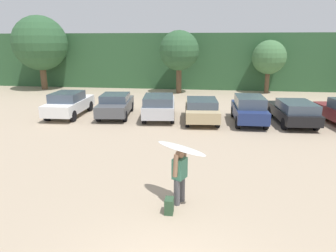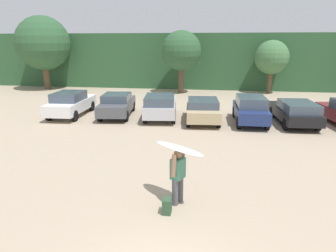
{
  "view_description": "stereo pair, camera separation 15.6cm",
  "coord_description": "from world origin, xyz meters",
  "px_view_note": "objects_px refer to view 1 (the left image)",
  "views": [
    {
      "loc": [
        0.71,
        -4.75,
        4.7
      ],
      "look_at": [
        -0.96,
        7.7,
        1.22
      ],
      "focal_mm": 32.55,
      "sensor_mm": 36.0,
      "label": 1
    },
    {
      "loc": [
        0.87,
        -4.73,
        4.7
      ],
      "look_at": [
        -0.96,
        7.7,
        1.22
      ],
      "focal_mm": 32.55,
      "sensor_mm": 36.0,
      "label": 2
    }
  ],
  "objects_px": {
    "parked_car_black": "(293,111)",
    "backpack_dropped": "(169,206)",
    "surfboard_white": "(181,148)",
    "parked_car_silver": "(159,105)",
    "person_adult": "(180,173)",
    "parked_car_navy": "(249,109)",
    "parked_car_tan": "(201,109)",
    "parked_car_dark_gray": "(116,104)",
    "parked_car_white": "(69,103)"
  },
  "relations": [
    {
      "from": "parked_car_tan",
      "to": "parked_car_white",
      "type": "bearing_deg",
      "value": 83.42
    },
    {
      "from": "parked_car_navy",
      "to": "backpack_dropped",
      "type": "distance_m",
      "value": 11.1
    },
    {
      "from": "backpack_dropped",
      "to": "surfboard_white",
      "type": "bearing_deg",
      "value": 69.82
    },
    {
      "from": "backpack_dropped",
      "to": "parked_car_black",
      "type": "bearing_deg",
      "value": 60.78
    },
    {
      "from": "surfboard_white",
      "to": "backpack_dropped",
      "type": "bearing_deg",
      "value": 107.67
    },
    {
      "from": "parked_car_silver",
      "to": "parked_car_black",
      "type": "xyz_separation_m",
      "value": [
        8.04,
        -0.25,
        -0.07
      ]
    },
    {
      "from": "parked_car_black",
      "to": "person_adult",
      "type": "xyz_separation_m",
      "value": [
        -5.74,
        -10.06,
        0.19
      ]
    },
    {
      "from": "parked_car_white",
      "to": "parked_car_navy",
      "type": "bearing_deg",
      "value": -93.4
    },
    {
      "from": "parked_car_white",
      "to": "surfboard_white",
      "type": "relative_size",
      "value": 2.59
    },
    {
      "from": "parked_car_dark_gray",
      "to": "parked_car_black",
      "type": "relative_size",
      "value": 0.96
    },
    {
      "from": "parked_car_black",
      "to": "surfboard_white",
      "type": "bearing_deg",
      "value": 146.64
    },
    {
      "from": "parked_car_silver",
      "to": "parked_car_black",
      "type": "height_order",
      "value": "parked_car_silver"
    },
    {
      "from": "person_adult",
      "to": "surfboard_white",
      "type": "height_order",
      "value": "surfboard_white"
    },
    {
      "from": "parked_car_dark_gray",
      "to": "parked_car_black",
      "type": "height_order",
      "value": "parked_car_dark_gray"
    },
    {
      "from": "parked_car_silver",
      "to": "backpack_dropped",
      "type": "height_order",
      "value": "parked_car_silver"
    },
    {
      "from": "parked_car_tan",
      "to": "parked_car_navy",
      "type": "xyz_separation_m",
      "value": [
        2.81,
        0.02,
        0.1
      ]
    },
    {
      "from": "parked_car_white",
      "to": "parked_car_black",
      "type": "bearing_deg",
      "value": -92.58
    },
    {
      "from": "surfboard_white",
      "to": "backpack_dropped",
      "type": "relative_size",
      "value": 3.94
    },
    {
      "from": "parked_car_white",
      "to": "person_adult",
      "type": "distance_m",
      "value": 13.11
    },
    {
      "from": "parked_car_silver",
      "to": "person_adult",
      "type": "distance_m",
      "value": 10.56
    },
    {
      "from": "parked_car_navy",
      "to": "person_adult",
      "type": "relative_size",
      "value": 2.46
    },
    {
      "from": "person_adult",
      "to": "parked_car_navy",
      "type": "bearing_deg",
      "value": -82.63
    },
    {
      "from": "parked_car_navy",
      "to": "person_adult",
      "type": "height_order",
      "value": "person_adult"
    },
    {
      "from": "parked_car_tan",
      "to": "parked_car_navy",
      "type": "distance_m",
      "value": 2.81
    },
    {
      "from": "parked_car_black",
      "to": "backpack_dropped",
      "type": "height_order",
      "value": "parked_car_black"
    },
    {
      "from": "surfboard_white",
      "to": "backpack_dropped",
      "type": "xyz_separation_m",
      "value": [
        -0.25,
        -0.67,
        -1.5
      ]
    },
    {
      "from": "parked_car_tan",
      "to": "person_adult",
      "type": "height_order",
      "value": "person_adult"
    },
    {
      "from": "parked_car_dark_gray",
      "to": "backpack_dropped",
      "type": "height_order",
      "value": "parked_car_dark_gray"
    },
    {
      "from": "parked_car_black",
      "to": "person_adult",
      "type": "distance_m",
      "value": 11.59
    },
    {
      "from": "surfboard_white",
      "to": "parked_car_white",
      "type": "bearing_deg",
      "value": -13.05
    },
    {
      "from": "parked_car_silver",
      "to": "backpack_dropped",
      "type": "bearing_deg",
      "value": -175.91
    },
    {
      "from": "surfboard_white",
      "to": "parked_car_silver",
      "type": "bearing_deg",
      "value": -39.44
    },
    {
      "from": "parked_car_white",
      "to": "parked_car_silver",
      "type": "distance_m",
      "value": 5.94
    },
    {
      "from": "person_adult",
      "to": "parked_car_dark_gray",
      "type": "bearing_deg",
      "value": -38.64
    },
    {
      "from": "parked_car_black",
      "to": "surfboard_white",
      "type": "xyz_separation_m",
      "value": [
        -5.73,
        -10.01,
        0.96
      ]
    },
    {
      "from": "parked_car_black",
      "to": "surfboard_white",
      "type": "relative_size",
      "value": 2.68
    },
    {
      "from": "parked_car_white",
      "to": "surfboard_white",
      "type": "bearing_deg",
      "value": -142.88
    },
    {
      "from": "person_adult",
      "to": "backpack_dropped",
      "type": "bearing_deg",
      "value": 94.79
    },
    {
      "from": "parked_car_dark_gray",
      "to": "parked_car_tan",
      "type": "xyz_separation_m",
      "value": [
        5.58,
        -0.66,
        -0.01
      ]
    },
    {
      "from": "parked_car_silver",
      "to": "surfboard_white",
      "type": "xyz_separation_m",
      "value": [
        2.31,
        -10.25,
        0.89
      ]
    },
    {
      "from": "parked_car_white",
      "to": "parked_car_tan",
      "type": "height_order",
      "value": "parked_car_white"
    },
    {
      "from": "parked_car_navy",
      "to": "parked_car_tan",
      "type": "bearing_deg",
      "value": 89.04
    },
    {
      "from": "parked_car_navy",
      "to": "parked_car_black",
      "type": "bearing_deg",
      "value": -88.25
    },
    {
      "from": "parked_car_dark_gray",
      "to": "parked_car_silver",
      "type": "bearing_deg",
      "value": -101.76
    },
    {
      "from": "person_adult",
      "to": "surfboard_white",
      "type": "relative_size",
      "value": 0.95
    },
    {
      "from": "parked_car_dark_gray",
      "to": "parked_car_navy",
      "type": "bearing_deg",
      "value": -100.99
    },
    {
      "from": "parked_car_silver",
      "to": "surfboard_white",
      "type": "height_order",
      "value": "surfboard_white"
    },
    {
      "from": "parked_car_navy",
      "to": "parked_car_black",
      "type": "distance_m",
      "value": 2.57
    },
    {
      "from": "parked_car_white",
      "to": "parked_car_tan",
      "type": "xyz_separation_m",
      "value": [
        8.6,
        -0.3,
        -0.07
      ]
    },
    {
      "from": "person_adult",
      "to": "parked_car_white",
      "type": "bearing_deg",
      "value": -25.98
    }
  ]
}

